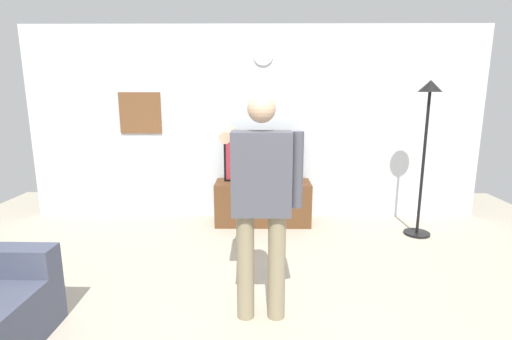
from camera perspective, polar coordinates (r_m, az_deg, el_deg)
name	(u,v)px	position (r m, az deg, el deg)	size (l,w,h in m)	color
back_wall	(255,124)	(5.35, -0.20, 6.99)	(6.40, 0.10, 2.70)	silver
tv_stand	(263,203)	(5.20, 1.05, -4.99)	(1.30, 0.52, 0.59)	brown
television	(263,159)	(5.11, 1.07, 1.72)	(1.07, 0.07, 0.63)	black
wall_clock	(263,55)	(5.30, 1.11, 17.13)	(0.27, 0.27, 0.03)	white
framed_picture	(140,113)	(5.54, -17.24, 8.33)	(0.59, 0.04, 0.57)	brown
floor_lamp	(427,127)	(5.01, 24.62, 6.04)	(0.32, 0.32, 1.94)	black
person_standing_nearer_lamp	(261,195)	(2.87, 0.80, -3.87)	(0.63, 0.78, 1.79)	gray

